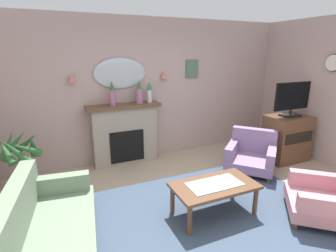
{
  "coord_description": "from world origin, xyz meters",
  "views": [
    {
      "loc": [
        -1.74,
        -2.29,
        2.1
      ],
      "look_at": [
        -0.16,
        1.29,
        0.96
      ],
      "focal_mm": 27.71,
      "sensor_mm": 36.0,
      "label": 1
    }
  ],
  "objects_px": {
    "fireplace": "(125,135)",
    "potted_plant_corner_palm": "(21,162)",
    "mantel_vase_left": "(139,93)",
    "armchair_in_corner": "(331,198)",
    "wall_sconce_left": "(71,78)",
    "mantel_vase_centre": "(112,94)",
    "tv_cabinet": "(286,138)",
    "framed_picture": "(192,69)",
    "wall_sconce_right": "(164,75)",
    "wall_clock": "(333,63)",
    "floral_couch": "(43,227)",
    "mantel_vase_right": "(149,92)",
    "coffee_table": "(214,188)",
    "wall_mirror": "(120,73)",
    "armchair_beside_couch": "(252,153)",
    "tv_flatscreen": "(292,98)"
  },
  "relations": [
    {
      "from": "mantel_vase_centre",
      "to": "armchair_in_corner",
      "type": "bearing_deg",
      "value": -52.49
    },
    {
      "from": "mantel_vase_centre",
      "to": "potted_plant_corner_palm",
      "type": "height_order",
      "value": "mantel_vase_centre"
    },
    {
      "from": "coffee_table",
      "to": "potted_plant_corner_palm",
      "type": "relative_size",
      "value": 1.11
    },
    {
      "from": "armchair_beside_couch",
      "to": "wall_sconce_left",
      "type": "bearing_deg",
      "value": 155.65
    },
    {
      "from": "fireplace",
      "to": "framed_picture",
      "type": "relative_size",
      "value": 3.78
    },
    {
      "from": "tv_flatscreen",
      "to": "coffee_table",
      "type": "bearing_deg",
      "value": -157.67
    },
    {
      "from": "framed_picture",
      "to": "wall_clock",
      "type": "bearing_deg",
      "value": -39.67
    },
    {
      "from": "fireplace",
      "to": "armchair_in_corner",
      "type": "height_order",
      "value": "fireplace"
    },
    {
      "from": "mantel_vase_centre",
      "to": "armchair_in_corner",
      "type": "height_order",
      "value": "mantel_vase_centre"
    },
    {
      "from": "mantel_vase_centre",
      "to": "wall_clock",
      "type": "distance_m",
      "value": 3.97
    },
    {
      "from": "fireplace",
      "to": "potted_plant_corner_palm",
      "type": "bearing_deg",
      "value": -162.78
    },
    {
      "from": "framed_picture",
      "to": "armchair_beside_couch",
      "type": "relative_size",
      "value": 0.31
    },
    {
      "from": "tv_cabinet",
      "to": "mantel_vase_right",
      "type": "bearing_deg",
      "value": 155.84
    },
    {
      "from": "wall_clock",
      "to": "tv_cabinet",
      "type": "height_order",
      "value": "wall_clock"
    },
    {
      "from": "coffee_table",
      "to": "armchair_beside_couch",
      "type": "relative_size",
      "value": 0.96
    },
    {
      "from": "tv_cabinet",
      "to": "mantel_vase_left",
      "type": "bearing_deg",
      "value": 157.47
    },
    {
      "from": "wall_sconce_right",
      "to": "tv_cabinet",
      "type": "height_order",
      "value": "wall_sconce_right"
    },
    {
      "from": "mantel_vase_left",
      "to": "armchair_in_corner",
      "type": "height_order",
      "value": "mantel_vase_left"
    },
    {
      "from": "mantel_vase_left",
      "to": "armchair_in_corner",
      "type": "distance_m",
      "value": 3.38
    },
    {
      "from": "mantel_vase_centre",
      "to": "mantel_vase_left",
      "type": "distance_m",
      "value": 0.5
    },
    {
      "from": "mantel_vase_left",
      "to": "mantel_vase_right",
      "type": "relative_size",
      "value": 1.09
    },
    {
      "from": "wall_sconce_right",
      "to": "wall_clock",
      "type": "height_order",
      "value": "wall_clock"
    },
    {
      "from": "framed_picture",
      "to": "wall_sconce_left",
      "type": "bearing_deg",
      "value": -178.54
    },
    {
      "from": "coffee_table",
      "to": "tv_flatscreen",
      "type": "distance_m",
      "value": 2.66
    },
    {
      "from": "wall_sconce_left",
      "to": "wall_clock",
      "type": "distance_m",
      "value": 4.59
    },
    {
      "from": "armchair_in_corner",
      "to": "mantel_vase_right",
      "type": "bearing_deg",
      "value": 117.24
    },
    {
      "from": "wall_sconce_left",
      "to": "coffee_table",
      "type": "xyz_separation_m",
      "value": [
        1.48,
        -2.19,
        -1.28
      ]
    },
    {
      "from": "fireplace",
      "to": "tv_flatscreen",
      "type": "relative_size",
      "value": 1.62
    },
    {
      "from": "mantel_vase_centre",
      "to": "wall_sconce_left",
      "type": "relative_size",
      "value": 3.09
    },
    {
      "from": "wall_sconce_left",
      "to": "tv_flatscreen",
      "type": "xyz_separation_m",
      "value": [
        3.8,
        -1.24,
        -0.41
      ]
    },
    {
      "from": "wall_sconce_left",
      "to": "potted_plant_corner_palm",
      "type": "xyz_separation_m",
      "value": [
        -0.85,
        -0.62,
        -1.14
      ]
    },
    {
      "from": "floral_couch",
      "to": "armchair_in_corner",
      "type": "relative_size",
      "value": 1.57
    },
    {
      "from": "coffee_table",
      "to": "tv_flatscreen",
      "type": "xyz_separation_m",
      "value": [
        2.32,
        0.95,
        0.86
      ]
    },
    {
      "from": "tv_cabinet",
      "to": "tv_flatscreen",
      "type": "bearing_deg",
      "value": -90.0
    },
    {
      "from": "mantel_vase_left",
      "to": "wall_clock",
      "type": "height_order",
      "value": "wall_clock"
    },
    {
      "from": "wall_mirror",
      "to": "framed_picture",
      "type": "height_order",
      "value": "wall_mirror"
    },
    {
      "from": "floral_couch",
      "to": "coffee_table",
      "type": "bearing_deg",
      "value": -3.98
    },
    {
      "from": "fireplace",
      "to": "wall_sconce_left",
      "type": "distance_m",
      "value": 1.38
    },
    {
      "from": "mantel_vase_left",
      "to": "coffee_table",
      "type": "xyz_separation_m",
      "value": [
        0.33,
        -2.07,
        -0.97
      ]
    },
    {
      "from": "mantel_vase_centre",
      "to": "wall_sconce_right",
      "type": "xyz_separation_m",
      "value": [
        1.05,
        0.12,
        0.29
      ]
    },
    {
      "from": "armchair_beside_couch",
      "to": "floral_couch",
      "type": "bearing_deg",
      "value": -167.71
    },
    {
      "from": "floral_couch",
      "to": "wall_sconce_left",
      "type": "bearing_deg",
      "value": 74.64
    },
    {
      "from": "coffee_table",
      "to": "wall_sconce_right",
      "type": "bearing_deg",
      "value": 84.18
    },
    {
      "from": "tv_cabinet",
      "to": "framed_picture",
      "type": "bearing_deg",
      "value": 138.58
    },
    {
      "from": "coffee_table",
      "to": "floral_couch",
      "type": "relative_size",
      "value": 0.61
    },
    {
      "from": "coffee_table",
      "to": "armchair_beside_couch",
      "type": "height_order",
      "value": "armchair_beside_couch"
    },
    {
      "from": "armchair_beside_couch",
      "to": "potted_plant_corner_palm",
      "type": "distance_m",
      "value": 3.8
    },
    {
      "from": "wall_mirror",
      "to": "wall_sconce_right",
      "type": "bearing_deg",
      "value": -3.37
    },
    {
      "from": "wall_mirror",
      "to": "mantel_vase_left",
      "type": "bearing_deg",
      "value": -29.54
    },
    {
      "from": "mantel_vase_left",
      "to": "wall_sconce_left",
      "type": "height_order",
      "value": "wall_sconce_left"
    }
  ]
}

